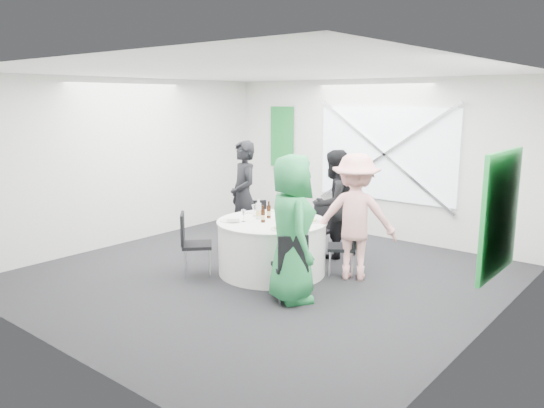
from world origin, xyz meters
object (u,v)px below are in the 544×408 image
Objects in this scene: chair_front_left at (191,239)px; person_man_back_left at (244,197)px; person_man_back at (334,204)px; clear_water_bottle at (258,211)px; chair_front_right at (291,262)px; person_woman_green at (292,229)px; banquet_table at (272,247)px; chair_back_right at (347,242)px; green_water_bottle at (286,214)px; chair_back_left at (257,222)px; person_woman_pink at (355,217)px; chair_back at (319,225)px.

chair_front_left is 0.50× the size of person_man_back_left.
person_man_back is 5.77× the size of clear_water_bottle.
person_man_back_left reaches higher than person_man_back.
chair_front_right is 0.41m from person_woman_green.
banquet_table is 1.74× the size of chair_front_left.
green_water_bottle reaches higher than chair_back_right.
chair_back_left is at bearing 132.32° from clear_water_bottle.
clear_water_bottle is (-0.42, -0.09, -0.01)m from green_water_bottle.
person_man_back is 1.35m from clear_water_bottle.
clear_water_bottle reaches higher than chair_front_left.
chair_front_right is 1.08m from green_water_bottle.
chair_back_left is 2.79× the size of clear_water_bottle.
green_water_bottle is (-0.82, -0.49, 0.01)m from person_woman_pink.
chair_front_left is at bearing -51.50° from person_man_back_left.
person_woman_green is (1.65, 0.16, 0.38)m from chair_front_left.
person_man_back_left is 1.04× the size of person_woman_pink.
chair_back_left is at bearing -32.89° from person_woman_pink.
chair_back_left is (-0.99, -0.36, -0.03)m from chair_back.
chair_back is 0.48× the size of person_man_back_left.
person_man_back_left is at bearing 152.02° from banquet_table.
chair_front_right is (1.79, -1.43, 0.03)m from chair_back_left.
person_woman_pink is at bearing -25.56° from chair_back.
person_man_back_left is at bearing -28.05° from person_woman_pink.
clear_water_bottle reaches higher than banquet_table.
person_woman_green is at bearing -61.84° from chair_back.
banquet_table is 1.06m from chair_back_right.
green_water_bottle is at bearing 5.76° from person_man_back_left.
person_woman_green is at bearing -130.40° from chair_front_left.
chair_back_left is at bearing -41.55° from chair_front_left.
person_woman_pink is at bearing -147.71° from chair_front_right.
clear_water_bottle is (-1.06, 0.61, -0.03)m from person_woman_green.
banquet_table is 1.91× the size of chair_back_left.
chair_front_left is (-0.87, -1.89, 0.02)m from chair_back.
banquet_table is at bearing -90.00° from chair_back.
clear_water_bottle is (0.70, -0.77, 0.40)m from chair_back_left.
clear_water_bottle is (0.58, 0.77, 0.35)m from chair_front_left.
clear_water_bottle is at bearing -100.32° from chair_back.
banquet_table is at bearing -90.00° from chair_front_right.
chair_front_right reaches higher than banquet_table.
chair_back is 2.97× the size of clear_water_bottle.
chair_back_right is 0.49× the size of person_man_back.
person_man_back reaches higher than chair_front_left.
chair_front_right is at bearing -48.37° from green_water_bottle.
chair_front_left reaches higher than chair_front_right.
person_woman_pink is at bearing 48.45° from chair_back_right.
person_man_back_left reaches higher than banquet_table.
chair_front_right is at bearing -90.28° from chair_back_left.
clear_water_bottle is at bearing -99.32° from chair_back_left.
chair_front_left is (0.12, -1.54, 0.05)m from chair_back_left.
person_man_back_left reaches higher than chair_front_left.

